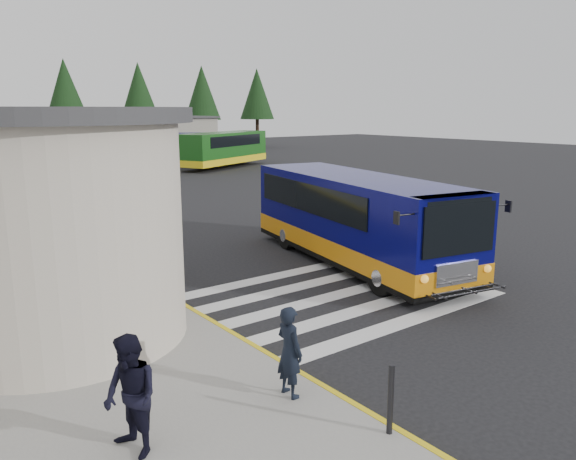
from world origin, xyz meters
TOP-DOWN VIEW (x-y plane):
  - ground at (0.00, 0.00)m, footprint 140.00×140.00m
  - curb_strip at (-4.05, 4.00)m, footprint 0.12×34.00m
  - crosswalk at (-0.50, -0.80)m, footprint 8.00×5.35m
  - depot_building at (6.00, 42.00)m, footprint 26.40×8.40m
  - tree_line at (6.29, 50.00)m, footprint 58.40×4.40m
  - transit_bus at (2.42, 1.26)m, footprint 4.86×10.33m
  - pedestrian_a at (-4.72, -4.49)m, footprint 0.38×0.58m
  - pedestrian_b at (-7.47, -4.47)m, footprint 0.79×0.95m
  - bollard at (-4.23, -6.32)m, footprint 0.09×0.09m
  - far_bus_a at (13.99, 33.79)m, footprint 9.54×6.76m
  - far_bus_b at (14.83, 30.10)m, footprint 10.13×6.78m

SIDE VIEW (x-z plane):
  - ground at x=0.00m, z-range 0.00..0.00m
  - crosswalk at x=-0.50m, z-range 0.00..0.01m
  - curb_strip at x=-4.05m, z-range 0.00..0.16m
  - bollard at x=-4.23m, z-range 0.15..1.25m
  - pedestrian_a at x=-4.72m, z-range 0.15..1.73m
  - pedestrian_b at x=-7.47m, z-range 0.15..1.90m
  - transit_bus at x=2.42m, z-range -0.06..2.77m
  - far_bus_a at x=13.99m, z-range 0.36..2.79m
  - far_bus_b at x=14.83m, z-range 0.38..2.94m
  - depot_building at x=6.00m, z-range 0.01..4.21m
  - tree_line at x=6.29m, z-range 1.77..11.77m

